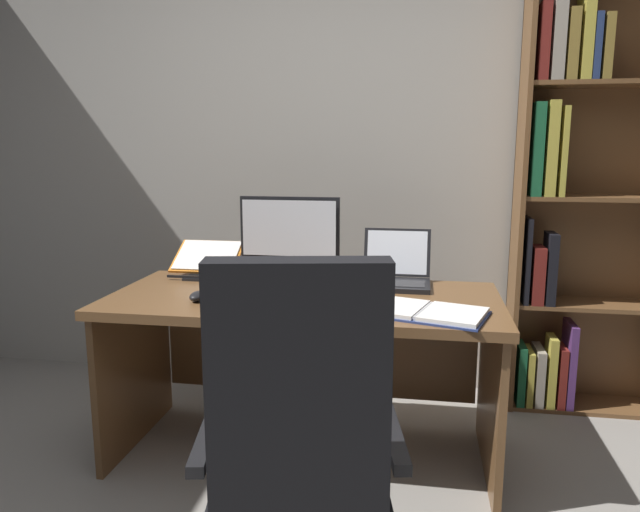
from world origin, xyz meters
The scene contains 12 objects.
wall_back centered at (0.00, 1.89, 1.36)m, with size 5.65×0.12×2.73m, color #B2ADA3.
desk centered at (-0.22, 1.03, 0.54)m, with size 1.67×0.77×0.73m.
bookshelf centered at (1.06, 1.69, 1.12)m, with size 0.80×0.27×2.22m.
office_chair centered at (-0.05, 0.04, 0.46)m, with size 0.67×0.60×1.09m.
monitor centered at (-0.34, 1.22, 0.94)m, with size 0.47×0.16×0.40m.
laptop centered at (0.16, 1.23, 0.79)m, with size 0.31×0.31×0.25m.
keyboard centered at (-0.34, 0.80, 0.75)m, with size 0.42×0.15×0.02m, color black.
computer_mouse centered at (-0.64, 0.80, 0.75)m, with size 0.06×0.10×0.04m, color black.
reading_stand_with_book centered at (-0.78, 1.29, 0.81)m, with size 0.33×0.28×0.15m.
open_binder centered at (0.29, 0.75, 0.75)m, with size 0.53×0.39×0.02m.
notepad centered at (0.01, 0.92, 0.74)m, with size 0.15×0.21×0.01m, color white.
pen centered at (0.03, 0.92, 0.75)m, with size 0.01×0.01×0.14m, color navy.
Camera 1 is at (0.26, -1.49, 1.38)m, focal length 33.44 mm.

